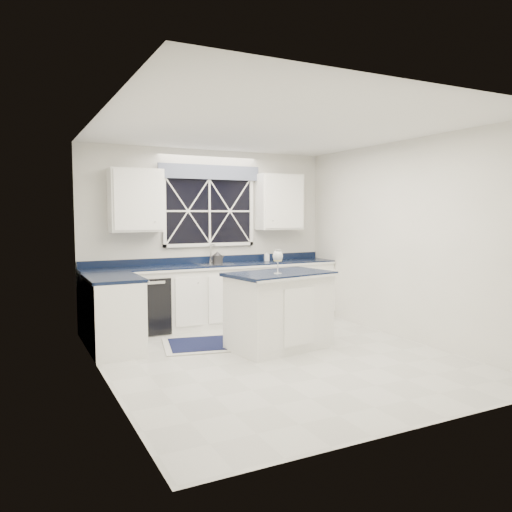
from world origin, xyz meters
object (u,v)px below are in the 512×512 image
island (279,310)px  soap_bottle (267,256)px  wine_glass (278,257)px  kettle (217,258)px  faucet (211,253)px  dishwasher (145,304)px

island → soap_bottle: bearing=57.1°
island → soap_bottle: size_ratio=8.61×
wine_glass → kettle: bearing=92.8°
island → faucet: bearing=86.9°
island → dishwasher: bearing=119.4°
faucet → island: (0.22, -1.79, -0.61)m
kettle → dishwasher: bearing=168.9°
island → wine_glass: (-0.10, -0.13, 0.69)m
faucet → kettle: bearing=-80.8°
faucet → island: size_ratio=0.21×
faucet → dishwasher: bearing=-170.0°
island → soap_bottle: soap_bottle is taller
faucet → soap_bottle: bearing=-4.0°
dishwasher → faucet: bearing=10.0°
dishwasher → faucet: faucet is taller
faucet → kettle: (0.03, -0.18, -0.07)m
faucet → wine_glass: wine_glass is taller
dishwasher → faucet: (1.10, 0.19, 0.69)m
kettle → island: bearing=-95.4°
wine_glass → soap_bottle: (0.83, 1.86, -0.16)m
island → kettle: bearing=86.6°
dishwasher → wine_glass: (1.21, -1.73, 0.77)m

